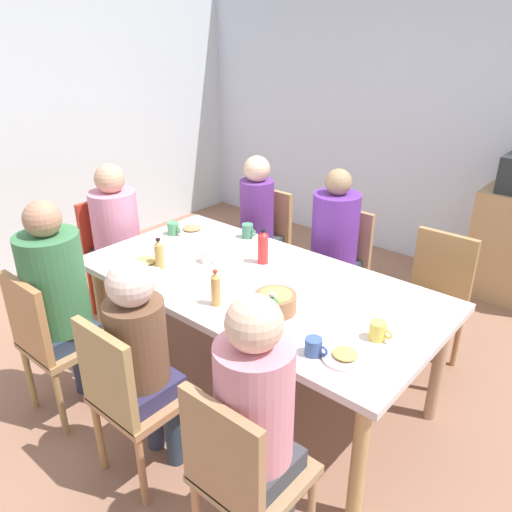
{
  "coord_description": "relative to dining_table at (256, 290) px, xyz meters",
  "views": [
    {
      "loc": [
        1.65,
        -1.93,
        2.06
      ],
      "look_at": [
        0.0,
        0.0,
        0.89
      ],
      "focal_mm": 35.12,
      "sensor_mm": 36.0,
      "label": 1
    }
  ],
  "objects": [
    {
      "name": "cup_4",
      "position": [
        0.81,
        -0.09,
        0.11
      ],
      "size": [
        0.11,
        0.08,
        0.09
      ],
      "color": "#DEC851",
      "rests_on": "dining_table"
    },
    {
      "name": "cup_1",
      "position": [
        -0.38,
        -0.01,
        0.11
      ],
      "size": [
        0.12,
        0.08,
        0.08
      ],
      "color": "white",
      "rests_on": "dining_table"
    },
    {
      "name": "wall_back",
      "position": [
        0.0,
        2.52,
        0.63
      ],
      "size": [
        5.59,
        0.12,
        2.6
      ],
      "primitive_type": "cube",
      "color": "silver",
      "rests_on": "ground_plane"
    },
    {
      "name": "chair_4",
      "position": [
        0.7,
        0.91,
        -0.16
      ],
      "size": [
        0.4,
        0.4,
        0.9
      ],
      "color": "#A4774C",
      "rests_on": "ground_plane"
    },
    {
      "name": "wall_left",
      "position": [
        -2.73,
        0.0,
        0.63
      ],
      "size": [
        0.12,
        5.16,
        2.6
      ],
      "primitive_type": "cube",
      "color": "silver",
      "rests_on": "ground_plane"
    },
    {
      "name": "person_5",
      "position": [
        -0.7,
        -0.83,
        0.09
      ],
      "size": [
        0.33,
        0.33,
        1.28
      ],
      "color": "#2E3752",
      "rests_on": "ground_plane"
    },
    {
      "name": "person_0",
      "position": [
        -0.0,
        0.82,
        0.06
      ],
      "size": [
        0.32,
        0.32,
        1.22
      ],
      "color": "#2B344A",
      "rests_on": "ground_plane"
    },
    {
      "name": "dining_table",
      "position": [
        0.0,
        0.0,
        0.0
      ],
      "size": [
        2.11,
        1.07,
        0.74
      ],
      "color": "silver",
      "rests_on": "ground_plane"
    },
    {
      "name": "chair_1",
      "position": [
        0.7,
        -0.91,
        -0.16
      ],
      "size": [
        0.4,
        0.4,
        0.9
      ],
      "color": "#A47F58",
      "rests_on": "ground_plane"
    },
    {
      "name": "chair_3",
      "position": [
        0.0,
        -0.91,
        -0.16
      ],
      "size": [
        0.4,
        0.4,
        0.9
      ],
      "color": "#B17953",
      "rests_on": "ground_plane"
    },
    {
      "name": "bottle_1",
      "position": [
        -0.54,
        -0.25,
        0.16
      ],
      "size": [
        0.05,
        0.05,
        0.19
      ],
      "color": "tan",
      "rests_on": "dining_table"
    },
    {
      "name": "chair_2",
      "position": [
        -0.7,
        0.91,
        -0.16
      ],
      "size": [
        0.4,
        0.4,
        0.9
      ],
      "color": "tan",
      "rests_on": "ground_plane"
    },
    {
      "name": "plate_2",
      "position": [
        -0.82,
        0.27,
        0.08
      ],
      "size": [
        0.24,
        0.24,
        0.04
      ],
      "color": "white",
      "rests_on": "dining_table"
    },
    {
      "name": "chair_0",
      "position": [
        0.0,
        0.91,
        -0.16
      ],
      "size": [
        0.4,
        0.4,
        0.9
      ],
      "color": "#AD7753",
      "rests_on": "ground_plane"
    },
    {
      "name": "bottle_0",
      "position": [
        0.43,
        -0.4,
        0.18
      ],
      "size": [
        0.06,
        0.06,
        0.24
      ],
      "color": "#498030",
      "rests_on": "dining_table"
    },
    {
      "name": "person_2",
      "position": [
        -0.7,
        0.82,
        0.03
      ],
      "size": [
        0.3,
        0.3,
        1.2
      ],
      "color": "#473E3B",
      "rests_on": "ground_plane"
    },
    {
      "name": "plate_0",
      "position": [
        -0.64,
        -0.28,
        0.08
      ],
      "size": [
        0.25,
        0.25,
        0.04
      ],
      "color": "silver",
      "rests_on": "dining_table"
    },
    {
      "name": "person_6",
      "position": [
        -1.34,
        0.0,
        0.05
      ],
      "size": [
        0.34,
        0.34,
        1.2
      ],
      "color": "#454348",
      "rests_on": "ground_plane"
    },
    {
      "name": "cup_3",
      "position": [
        -0.88,
        0.15,
        0.11
      ],
      "size": [
        0.12,
        0.08,
        0.09
      ],
      "color": "#4B9363",
      "rests_on": "dining_table"
    },
    {
      "name": "ground_plane",
      "position": [
        0.0,
        0.0,
        -0.67
      ],
      "size": [
        6.41,
        6.41,
        0.0
      ],
      "primitive_type": "plane",
      "color": "#90654E"
    },
    {
      "name": "cup_2",
      "position": [
        -0.45,
        0.44,
        0.12
      ],
      "size": [
        0.11,
        0.08,
        0.1
      ],
      "color": "#458365",
      "rests_on": "dining_table"
    },
    {
      "name": "bowl_0",
      "position": [
        0.3,
        -0.2,
        0.13
      ],
      "size": [
        0.22,
        0.22,
        0.12
      ],
      "color": "#976241",
      "rests_on": "dining_table"
    },
    {
      "name": "person_3",
      "position": [
        0.0,
        -0.82,
        0.02
      ],
      "size": [
        0.3,
        0.3,
        1.16
      ],
      "color": "#353952",
      "rests_on": "ground_plane"
    },
    {
      "name": "chair_5",
      "position": [
        -0.7,
        -0.91,
        -0.16
      ],
      "size": [
        0.4,
        0.4,
        0.9
      ],
      "color": "#A98054",
      "rests_on": "ground_plane"
    },
    {
      "name": "chair_6",
      "position": [
        -1.43,
        0.0,
        -0.16
      ],
      "size": [
        0.4,
        0.4,
        0.9
      ],
      "color": "red",
      "rests_on": "ground_plane"
    },
    {
      "name": "bottle_3",
      "position": [
        0.02,
        -0.35,
        0.16
      ],
      "size": [
        0.05,
        0.05,
        0.2
      ],
      "color": "tan",
      "rests_on": "dining_table"
    },
    {
      "name": "person_1",
      "position": [
        0.7,
        -0.82,
        0.07
      ],
      "size": [
        0.3,
        0.3,
        1.25
      ],
      "color": "#363943",
      "rests_on": "ground_plane"
    },
    {
      "name": "bottle_2",
      "position": [
        -0.12,
        0.2,
        0.17
      ],
      "size": [
        0.06,
        0.06,
        0.22
      ],
      "color": "red",
      "rests_on": "dining_table"
    },
    {
      "name": "cup_0",
      "position": [
        0.66,
        -0.38,
        0.11
      ],
      "size": [
        0.11,
        0.08,
        0.08
      ],
      "color": "#3B5794",
      "rests_on": "dining_table"
    },
    {
      "name": "plate_1",
      "position": [
        0.78,
        -0.32,
        0.08
      ],
      "size": [
        0.2,
        0.2,
        0.04
      ],
      "color": "silver",
      "rests_on": "dining_table"
    }
  ]
}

